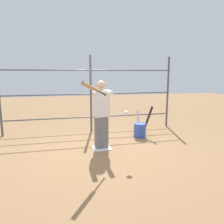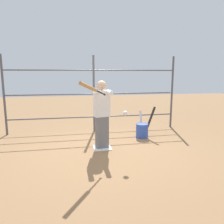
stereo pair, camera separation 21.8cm
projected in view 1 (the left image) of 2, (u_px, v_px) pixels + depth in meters
ground_plane at (102, 148)px, 5.03m from camera, size 24.00×24.00×0.00m
home_plate at (102, 148)px, 5.03m from camera, size 0.40×0.40×0.02m
fence_backstop at (91, 94)px, 6.37m from camera, size 4.98×0.06×2.21m
batter at (101, 113)px, 4.87m from camera, size 0.39×0.58×1.55m
baseball_bat_swinging at (92, 88)px, 3.91m from camera, size 0.57×0.74×0.32m
softball_in_flight at (126, 113)px, 4.24m from camera, size 0.10×0.10×0.10m
bat_bucket at (140, 129)px, 5.91m from camera, size 0.54×0.75×0.84m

